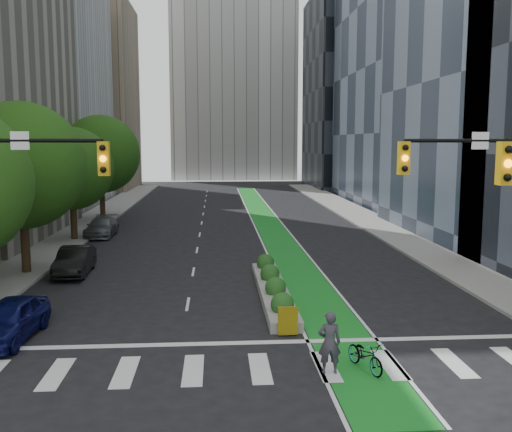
{
  "coord_description": "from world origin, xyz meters",
  "views": [
    {
      "loc": [
        -1.27,
        -17.34,
        6.78
      ],
      "look_at": [
        0.75,
        11.38,
        3.0
      ],
      "focal_mm": 40.0,
      "sensor_mm": 36.0,
      "label": 1
    }
  ],
  "objects": [
    {
      "name": "bike_lane_paint",
      "position": [
        3.0,
        30.0,
        0.01
      ],
      "size": [
        2.2,
        70.0,
        0.01
      ],
      "primitive_type": "cube",
      "color": "#188424",
      "rests_on": "ground"
    },
    {
      "name": "building_dark_end",
      "position": [
        20.0,
        68.0,
        14.0
      ],
      "size": [
        14.0,
        18.0,
        28.0
      ],
      "primitive_type": "cube",
      "color": "black",
      "rests_on": "ground"
    },
    {
      "name": "median_planter",
      "position": [
        1.2,
        7.04,
        0.37
      ],
      "size": [
        1.2,
        10.26,
        1.1
      ],
      "color": "gray",
      "rests_on": "ground"
    },
    {
      "name": "parked_car_left_near",
      "position": [
        -8.39,
        2.1,
        0.71
      ],
      "size": [
        2.0,
        4.29,
        1.42
      ],
      "primitive_type": "imported",
      "rotation": [
        0.0,
        0.0,
        -0.08
      ],
      "color": "#0C0F49",
      "rests_on": "ground"
    },
    {
      "name": "parked_car_left_mid",
      "position": [
        -8.53,
        11.82,
        0.7
      ],
      "size": [
        1.62,
        4.31,
        1.4
      ],
      "primitive_type": "imported",
      "rotation": [
        0.0,
        0.0,
        0.03
      ],
      "color": "black",
      "rests_on": "ground"
    },
    {
      "name": "tree_mid",
      "position": [
        -11.0,
        12.0,
        5.57
      ],
      "size": [
        6.4,
        6.4,
        8.78
      ],
      "color": "black",
      "rests_on": "ground"
    },
    {
      "name": "building_glass_far",
      "position": [
        21.0,
        45.0,
        21.0
      ],
      "size": [
        14.0,
        24.0,
        42.0
      ],
      "primitive_type": "cube",
      "color": "#19212D",
      "rests_on": "ground"
    },
    {
      "name": "ground",
      "position": [
        0.0,
        0.0,
        0.0
      ],
      "size": [
        160.0,
        160.0,
        0.0
      ],
      "primitive_type": "plane",
      "color": "black",
      "rests_on": "ground"
    },
    {
      "name": "sidewalk_right",
      "position": [
        11.8,
        25.0,
        0.07
      ],
      "size": [
        3.6,
        90.0,
        0.15
      ],
      "primitive_type": "cube",
      "color": "gray",
      "rests_on": "ground"
    },
    {
      "name": "cyclist",
      "position": [
        2.0,
        -1.49,
        0.94
      ],
      "size": [
        0.7,
        0.47,
        1.88
      ],
      "primitive_type": "imported",
      "rotation": [
        0.0,
        0.0,
        3.12
      ],
      "color": "#3B3641",
      "rests_on": "ground"
    },
    {
      "name": "building_tan_far",
      "position": [
        -20.0,
        66.0,
        13.0
      ],
      "size": [
        14.0,
        16.0,
        26.0
      ],
      "primitive_type": "cube",
      "color": "tan",
      "rests_on": "ground"
    },
    {
      "name": "parked_car_left_far",
      "position": [
        -9.5,
        23.81,
        0.68
      ],
      "size": [
        1.92,
        4.7,
        1.36
      ],
      "primitive_type": "imported",
      "rotation": [
        0.0,
        0.0,
        -0.0
      ],
      "color": "#5C5E61",
      "rests_on": "ground"
    },
    {
      "name": "bicycle",
      "position": [
        3.13,
        -1.32,
        0.46
      ],
      "size": [
        1.16,
        1.84,
        0.91
      ],
      "primitive_type": "imported",
      "rotation": [
        0.0,
        0.0,
        0.35
      ],
      "color": "gray",
      "rests_on": "ground"
    },
    {
      "name": "tree_far",
      "position": [
        -11.0,
        32.0,
        5.69
      ],
      "size": [
        6.6,
        6.6,
        9.0
      ],
      "color": "black",
      "rests_on": "ground"
    },
    {
      "name": "sidewalk_left",
      "position": [
        -11.8,
        25.0,
        0.07
      ],
      "size": [
        3.6,
        90.0,
        0.15
      ],
      "primitive_type": "cube",
      "color": "gray",
      "rests_on": "ground"
    },
    {
      "name": "tree_midfar",
      "position": [
        -11.0,
        22.0,
        4.95
      ],
      "size": [
        5.6,
        5.6,
        7.76
      ],
      "color": "black",
      "rests_on": "ground"
    }
  ]
}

